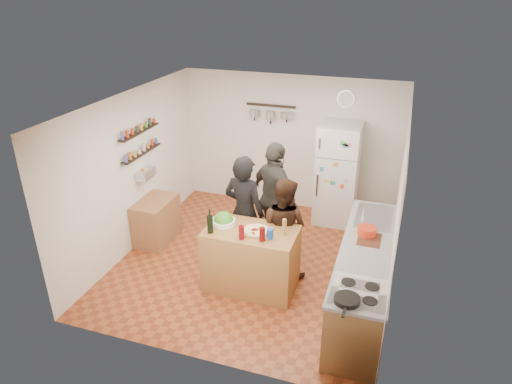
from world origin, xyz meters
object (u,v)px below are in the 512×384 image
(pepper_mill, at_px, (284,228))
(fridge, at_px, (337,174))
(counter_run, at_px, (364,278))
(skillet, at_px, (347,300))
(salad_bowl, at_px, (223,222))
(person_left, at_px, (244,213))
(prep_island, at_px, (251,259))
(salt_canister, at_px, (270,234))
(wall_clock, at_px, (346,99))
(red_bowl, at_px, (367,231))
(wine_bottle, at_px, (210,224))
(person_back, at_px, (275,199))
(side_table, at_px, (156,221))
(person_center, at_px, (283,228))

(pepper_mill, bearing_deg, fridge, 81.56)
(counter_run, bearing_deg, skillet, -94.92)
(salad_bowl, relative_size, person_left, 0.19)
(prep_island, relative_size, salt_canister, 9.08)
(wall_clock, bearing_deg, salt_canister, -99.95)
(person_left, bearing_deg, red_bowl, -173.08)
(prep_island, distance_m, person_left, 0.72)
(wine_bottle, bearing_deg, fridge, 63.30)
(person_back, bearing_deg, side_table, 46.65)
(person_back, distance_m, fridge, 1.50)
(prep_island, bearing_deg, counter_run, 1.74)
(salad_bowl, bearing_deg, person_center, 29.00)
(person_center, xyz_separation_m, fridge, (0.47, 1.88, 0.14))
(pepper_mill, bearing_deg, wall_clock, 82.61)
(person_center, height_order, person_back, person_back)
(prep_island, height_order, wall_clock, wall_clock)
(pepper_mill, bearing_deg, red_bowl, 17.12)
(skillet, bearing_deg, counter_run, 85.08)
(person_center, relative_size, skillet, 5.47)
(wine_bottle, relative_size, person_back, 0.14)
(wine_bottle, xyz_separation_m, person_center, (0.82, 0.68, -0.27))
(fridge, distance_m, wall_clock, 1.29)
(wine_bottle, height_order, person_center, person_center)
(pepper_mill, height_order, counter_run, pepper_mill)
(skillet, xyz_separation_m, fridge, (-0.65, 3.46, -0.05))
(salad_bowl, xyz_separation_m, wall_clock, (1.21, 2.63, 1.21))
(counter_run, height_order, side_table, counter_run)
(salt_canister, bearing_deg, prep_island, 158.20)
(side_table, bearing_deg, salad_bowl, -24.11)
(wine_bottle, bearing_deg, salt_canister, 7.13)
(counter_run, height_order, skillet, skillet)
(salad_bowl, distance_m, person_center, 0.87)
(prep_island, distance_m, side_table, 2.03)
(skillet, height_order, wall_clock, wall_clock)
(person_center, distance_m, skillet, 1.94)
(person_center, xyz_separation_m, skillet, (1.12, -1.58, 0.18))
(salad_bowl, relative_size, person_center, 0.22)
(wall_clock, bearing_deg, person_center, -101.89)
(red_bowl, xyz_separation_m, side_table, (-3.39, 0.34, -0.61))
(pepper_mill, height_order, person_left, person_left)
(salad_bowl, relative_size, skillet, 1.18)
(person_back, bearing_deg, salad_bowl, 102.51)
(salad_bowl, distance_m, person_left, 0.48)
(counter_run, bearing_deg, person_back, 146.34)
(side_table, bearing_deg, fridge, 31.29)
(wine_bottle, distance_m, wall_clock, 3.36)
(person_back, bearing_deg, counter_run, -177.07)
(pepper_mill, xyz_separation_m, counter_run, (1.09, -0.00, -0.55))
(red_bowl, bearing_deg, skillet, -91.93)
(prep_island, xyz_separation_m, wine_bottle, (-0.50, -0.22, 0.58))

